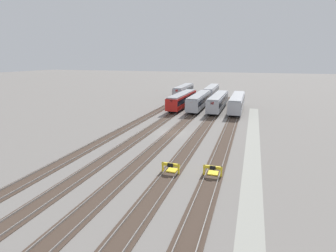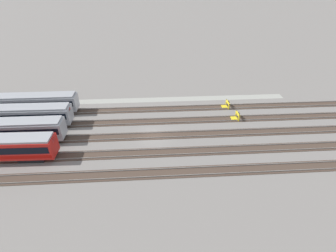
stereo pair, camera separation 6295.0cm
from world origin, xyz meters
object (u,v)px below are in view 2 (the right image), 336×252
(subway_car_front_row_centre, at_px, (4,130))
(bumper_stop_near_inner_track, at_px, (236,116))
(bumper_stop_nearest_track, at_px, (226,105))
(subway_car_front_row_left_inner, at_px, (27,103))
(subway_car_front_row_right_inner, at_px, (16,116))

(subway_car_front_row_centre, xyz_separation_m, bumper_stop_near_inner_track, (-37.68, -4.46, -1.53))
(subway_car_front_row_centre, xyz_separation_m, bumper_stop_nearest_track, (-37.02, -8.87, -1.53))
(subway_car_front_row_left_inner, relative_size, bumper_stop_near_inner_track, 8.99)
(subway_car_front_row_centre, height_order, bumper_stop_near_inner_track, subway_car_front_row_centre)
(subway_car_front_row_right_inner, height_order, bumper_stop_nearest_track, subway_car_front_row_right_inner)
(bumper_stop_nearest_track, xyz_separation_m, bumper_stop_near_inner_track, (-0.66, 4.41, 0.00))
(subway_car_front_row_right_inner, relative_size, bumper_stop_near_inner_track, 9.00)
(subway_car_front_row_centre, relative_size, subway_car_front_row_right_inner, 1.00)
(subway_car_front_row_left_inner, distance_m, subway_car_front_row_centre, 8.92)
(subway_car_front_row_right_inner, bearing_deg, bumper_stop_near_inner_track, 179.92)
(bumper_stop_nearest_track, relative_size, bumper_stop_near_inner_track, 1.00)
(subway_car_front_row_left_inner, relative_size, bumper_stop_nearest_track, 8.99)
(subway_car_front_row_right_inner, bearing_deg, subway_car_front_row_left_inner, -90.00)
(subway_car_front_row_left_inner, height_order, bumper_stop_near_inner_track, subway_car_front_row_left_inner)
(subway_car_front_row_centre, xyz_separation_m, subway_car_front_row_right_inner, (0.00, -4.52, 0.00))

